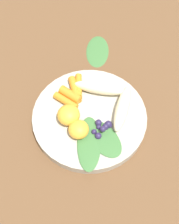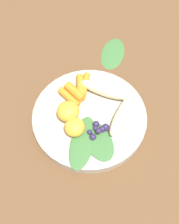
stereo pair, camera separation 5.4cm
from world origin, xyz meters
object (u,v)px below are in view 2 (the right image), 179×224
(bowl, at_px, (90,117))
(banana_peeled_left, at_px, (105,90))
(banana_peeled_right, at_px, (123,114))
(kale_leaf_stray, at_px, (113,53))
(orange_segment_near, at_px, (75,127))

(bowl, bearing_deg, banana_peeled_left, 175.22)
(bowl, bearing_deg, banana_peeled_right, 112.10)
(bowl, relative_size, banana_peeled_right, 2.14)
(bowl, bearing_deg, kale_leaf_stray, -170.01)
(bowl, height_order, orange_segment_near, orange_segment_near)
(kale_leaf_stray, bearing_deg, bowl, 177.67)
(banana_peeled_right, bearing_deg, banana_peeled_left, 58.44)
(banana_peeled_right, xyz_separation_m, kale_leaf_stray, (-0.17, -0.10, -0.03))
(orange_segment_near, height_order, kale_leaf_stray, orange_segment_near)
(orange_segment_near, distance_m, kale_leaf_stray, 0.25)
(banana_peeled_left, xyz_separation_m, kale_leaf_stray, (-0.14, -0.04, -0.03))
(banana_peeled_right, distance_m, orange_segment_near, 0.10)
(banana_peeled_left, relative_size, orange_segment_near, 2.75)
(banana_peeled_left, height_order, banana_peeled_right, same)
(bowl, height_order, banana_peeled_right, banana_peeled_right)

